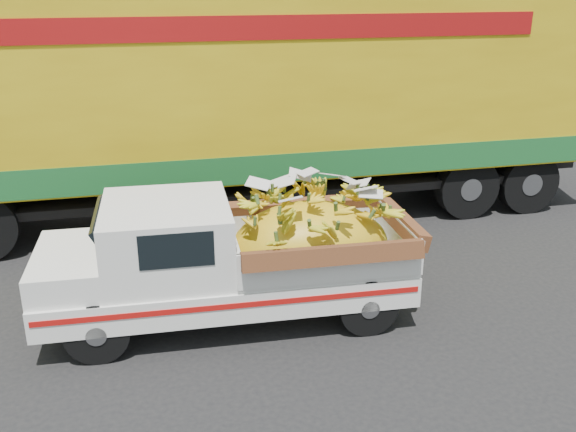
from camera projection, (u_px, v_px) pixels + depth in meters
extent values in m
plane|color=black|center=(290.00, 296.00, 8.65)|extent=(100.00, 100.00, 0.00)
cube|color=gray|center=(217.00, 174.00, 13.76)|extent=(60.00, 0.25, 0.15)
cube|color=gray|center=(202.00, 150.00, 15.65)|extent=(60.00, 4.00, 0.14)
cube|color=gray|center=(537.00, 6.00, 24.40)|extent=(14.00, 6.00, 6.00)
cylinder|color=black|center=(97.00, 332.00, 7.09)|extent=(0.74, 0.27, 0.72)
cylinder|color=black|center=(106.00, 278.00, 8.36)|extent=(0.74, 0.27, 0.72)
cylinder|color=black|center=(368.00, 306.00, 7.65)|extent=(0.74, 0.27, 0.72)
cylinder|color=black|center=(337.00, 259.00, 8.93)|extent=(0.74, 0.27, 0.72)
cube|color=silver|center=(227.00, 280.00, 7.94)|extent=(4.57, 1.97, 0.37)
cube|color=#A50F0C|center=(234.00, 306.00, 7.17)|extent=(4.35, 0.37, 0.07)
cube|color=silver|center=(42.00, 303.00, 7.58)|extent=(0.22, 1.58, 0.13)
cube|color=silver|center=(70.00, 265.00, 7.49)|extent=(0.93, 1.58, 0.34)
cube|color=silver|center=(167.00, 238.00, 7.60)|extent=(1.59, 1.66, 0.85)
cube|color=black|center=(176.00, 251.00, 6.85)|extent=(0.81, 0.08, 0.40)
cube|color=silver|center=(316.00, 241.00, 8.00)|extent=(2.30, 1.78, 0.48)
ellipsoid|color=orange|center=(309.00, 249.00, 8.01)|extent=(2.07, 1.45, 1.21)
cylinder|color=black|center=(527.00, 182.00, 11.60)|extent=(1.11, 0.36, 1.10)
cylinder|color=black|center=(473.00, 154.00, 13.42)|extent=(1.11, 0.36, 1.10)
cylinder|color=black|center=(467.00, 187.00, 11.34)|extent=(1.11, 0.36, 1.10)
cylinder|color=black|center=(419.00, 158.00, 13.16)|extent=(1.11, 0.36, 1.10)
cylinder|color=black|center=(3.00, 186.00, 11.41)|extent=(1.11, 0.36, 1.10)
cube|color=black|center=(262.00, 172.00, 11.40)|extent=(12.03, 1.47, 0.36)
cube|color=gold|center=(260.00, 82.00, 10.84)|extent=(11.85, 2.96, 2.84)
cube|color=#1A5B26|center=(261.00, 149.00, 11.25)|extent=(11.91, 2.98, 0.45)
cube|color=maroon|center=(276.00, 27.00, 9.36)|extent=(8.39, 0.35, 0.35)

